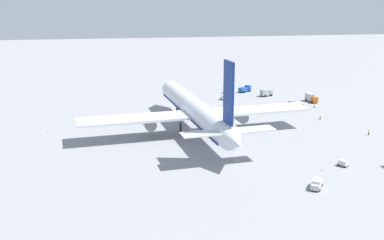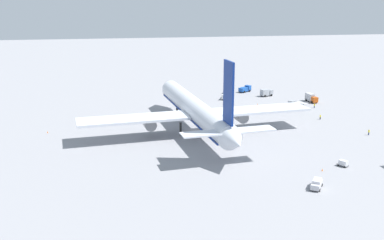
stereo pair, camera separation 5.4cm
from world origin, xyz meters
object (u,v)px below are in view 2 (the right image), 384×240
airliner (196,110)px  baggage_cart_1 (226,92)px  service_truck_4 (245,89)px  service_van (317,184)px  service_truck_3 (266,92)px  traffic_cone_2 (48,132)px  ground_worker_1 (369,132)px  ground_worker_2 (314,106)px  service_truck_1 (311,98)px  ground_worker_0 (320,117)px  service_truck_2 (298,105)px  baggage_cart_0 (343,163)px  service_truck_0 (227,95)px  traffic_cone_1 (322,170)px  traffic_cone_0 (258,104)px

airliner → baggage_cart_1: 56.83m
service_truck_4 → service_van: service_truck_4 is taller
service_truck_3 → traffic_cone_2: service_truck_3 is taller
ground_worker_1 → ground_worker_2: ground_worker_2 is taller
baggage_cart_1 → ground_worker_1: 69.20m
service_truck_1 → service_truck_4: bearing=42.1°
service_truck_1 → baggage_cart_1: size_ratio=2.28×
baggage_cart_1 → ground_worker_0: ground_worker_0 is taller
service_truck_2 → baggage_cart_0: service_truck_2 is taller
baggage_cart_0 → ground_worker_1: (22.45, -19.52, 0.03)m
service_truck_3 → ground_worker_2: size_ratio=3.25×
baggage_cart_0 → service_truck_2: bearing=-11.2°
ground_worker_0 → service_truck_0: bearing=33.0°
service_truck_1 → service_truck_3: size_ratio=1.19×
traffic_cone_2 → service_van: bearing=-129.6°
baggage_cart_1 → service_truck_0: bearing=169.1°
service_truck_0 → traffic_cone_1: (-78.48, -3.89, -1.14)m
ground_worker_2 → baggage_cart_0: bearing=162.7°
service_truck_4 → traffic_cone_0: service_truck_4 is taller
service_van → traffic_cone_0: 75.92m
service_truck_0 → traffic_cone_1: service_truck_0 is taller
airliner → service_truck_4: airliner is taller
ground_worker_2 → traffic_cone_1: 63.02m
service_truck_0 → baggage_cart_1: bearing=-10.9°
service_truck_0 → service_truck_3: (1.67, -16.78, 0.15)m
service_truck_2 → ground_worker_1: 34.60m
ground_worker_2 → airliner: bearing=115.5°
airliner → ground_worker_2: size_ratio=42.65×
service_truck_4 → traffic_cone_0: 23.66m
baggage_cart_0 → ground_worker_0: (41.08, -12.87, 0.03)m
baggage_cart_0 → baggage_cart_1: bearing=5.5°
baggage_cart_0 → ground_worker_0: size_ratio=1.71×
airliner → traffic_cone_1: airliner is taller
service_truck_1 → service_van: 83.24m
ground_worker_0 → ground_worker_2: bearing=-17.2°
service_truck_0 → ground_worker_2: size_ratio=4.19×
service_truck_2 → ground_worker_2: bearing=-86.9°
baggage_cart_0 → traffic_cone_1: baggage_cart_0 is taller
ground_worker_2 → baggage_cart_1: bearing=41.4°
airliner → service_truck_4: (54.02, -30.63, -5.52)m
service_truck_1 → baggage_cart_0: service_truck_1 is taller
baggage_cart_1 → ground_worker_0: (-44.72, -21.20, 0.08)m
airliner → traffic_cone_2: bearing=81.4°
service_truck_0 → service_van: service_truck_0 is taller
service_van → ground_worker_2: service_van is taller
ground_worker_0 → ground_worker_2: 15.98m
airliner → ground_worker_0: size_ratio=42.79×
airliner → ground_worker_1: 51.22m
service_truck_0 → traffic_cone_0: service_truck_0 is taller
service_truck_3 → baggage_cart_1: size_ratio=1.91×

